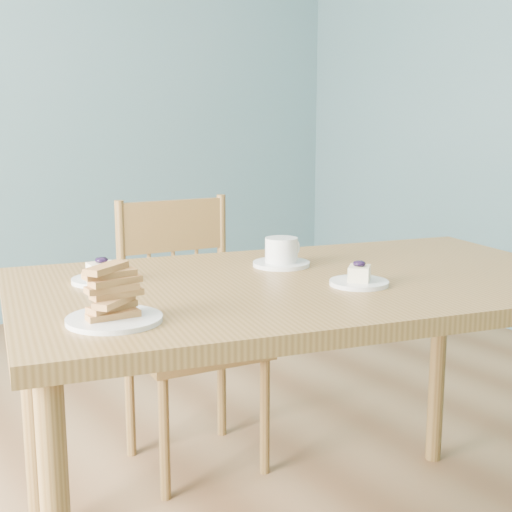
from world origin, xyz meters
TOP-DOWN VIEW (x-y plane):
  - room at (0.00, 0.00)m, footprint 5.01×5.01m
  - dining_table at (0.24, -0.21)m, footprint 1.59×1.14m
  - dining_chair at (0.28, 0.46)m, footprint 0.45×0.44m
  - cheesecake_plate_near at (0.31, -0.33)m, footprint 0.14×0.14m
  - cheesecake_plate_far at (-0.19, 0.05)m, footprint 0.15×0.15m
  - coffee_cup at (0.29, -0.04)m, footprint 0.15×0.15m
  - biscotti_plate at (-0.31, -0.29)m, footprint 0.19×0.19m

SIDE VIEW (x-z plane):
  - dining_chair at x=0.28m, z-range 0.01..0.91m
  - dining_table at x=0.24m, z-range 0.31..1.08m
  - cheesecake_plate_near at x=0.31m, z-range 0.76..0.82m
  - cheesecake_plate_far at x=-0.19m, z-range 0.75..0.82m
  - coffee_cup at x=0.29m, z-range 0.76..0.84m
  - biscotti_plate at x=-0.31m, z-range 0.75..0.87m
  - room at x=0.00m, z-range -0.01..2.71m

